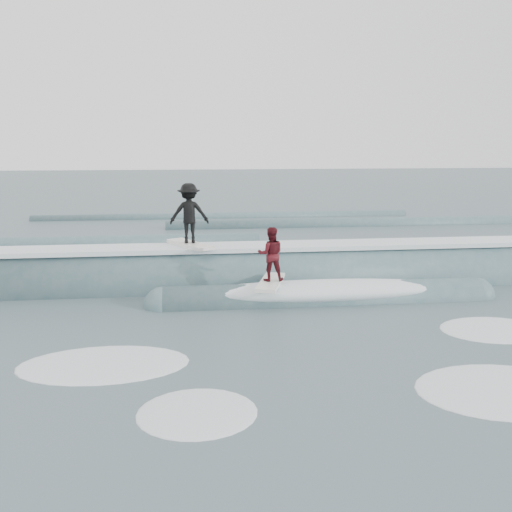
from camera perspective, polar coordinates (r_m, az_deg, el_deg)
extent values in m
plane|color=#3C5658|center=(12.29, 2.83, -9.72)|extent=(160.00, 160.00, 0.00)
cylinder|color=#3C5D65|center=(18.02, -0.38, -2.80)|extent=(19.20, 2.25, 2.25)
cylinder|color=#3C5D65|center=(16.23, 6.85, -4.50)|extent=(9.00, 1.09, 1.09)
sphere|color=#3C5D65|center=(15.81, -9.28, -5.00)|extent=(1.09, 1.09, 1.09)
sphere|color=#3C5D65|center=(17.82, 21.09, -3.75)|extent=(1.09, 1.09, 1.09)
cube|color=white|center=(17.77, -0.38, 0.93)|extent=(18.00, 1.30, 0.14)
ellipsoid|color=white|center=(16.15, 6.87, -3.47)|extent=(7.60, 1.30, 0.60)
cube|color=white|center=(17.64, -6.63, 1.17)|extent=(1.47, 2.01, 0.10)
imported|color=black|center=(17.49, -6.70, 4.27)|extent=(1.18, 0.68, 1.82)
cube|color=white|center=(15.79, 1.47, -2.63)|extent=(1.11, 2.07, 0.10)
imported|color=#480D13|center=(15.62, 1.48, 0.20)|extent=(0.76, 0.61, 1.49)
ellipsoid|color=white|center=(11.51, 23.47, -12.22)|extent=(3.13, 2.14, 0.10)
ellipsoid|color=white|center=(14.88, 22.73, -6.82)|extent=(2.46, 1.68, 0.10)
ellipsoid|color=white|center=(12.13, -14.99, -10.42)|extent=(2.96, 2.02, 0.10)
ellipsoid|color=white|center=(9.87, -5.91, -15.32)|extent=(2.43, 1.66, 0.10)
cylinder|color=#3C5D65|center=(26.86, -23.73, 0.96)|extent=(22.00, 0.70, 0.70)
cylinder|color=#3C5D65|center=(31.21, 11.62, 3.04)|extent=(22.00, 0.80, 0.80)
cylinder|color=#3C5D65|center=(33.66, -3.17, 3.85)|extent=(22.00, 0.60, 0.60)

